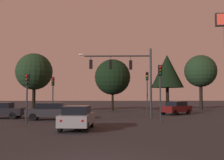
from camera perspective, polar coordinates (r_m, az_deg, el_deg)
ground_plane at (r=33.13m, az=-2.43°, el=-7.10°), size 168.00×168.00×0.00m
traffic_signal_mast_arm at (r=26.32m, az=3.19°, el=2.14°), size 7.17×0.69×6.78m
traffic_light_corner_left at (r=21.88m, az=-17.59°, el=-1.65°), size 0.31×0.36×3.86m
traffic_light_corner_right at (r=28.95m, az=-12.42°, el=-1.75°), size 0.34×0.37×4.13m
traffic_light_median at (r=29.82m, az=7.47°, el=-1.03°), size 0.34×0.37×4.77m
traffic_light_far_side at (r=22.94m, az=10.18°, el=-0.36°), size 0.31×0.35×4.74m
car_nearside_lane at (r=17.42m, az=-7.38°, el=-7.82°), size 2.05×4.26×1.52m
car_crossing_left at (r=24.88m, az=-12.89°, el=-6.42°), size 4.45×1.91×1.52m
car_crossing_right at (r=27.83m, az=-22.55°, el=-5.91°), size 4.33×1.89×1.52m
car_far_lane at (r=31.92m, az=13.42°, el=-5.72°), size 4.17×3.88×1.52m
tree_behind_sign at (r=43.08m, az=18.25°, el=1.78°), size 4.86×4.86×8.36m
tree_left_far at (r=37.20m, az=-16.17°, el=1.69°), size 4.85×4.85×7.80m
tree_center_horizon at (r=42.41m, az=11.61°, el=1.82°), size 4.99×4.99×8.51m
tree_right_cluster at (r=38.44m, az=0.13°, el=0.63°), size 5.10×5.10×7.39m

